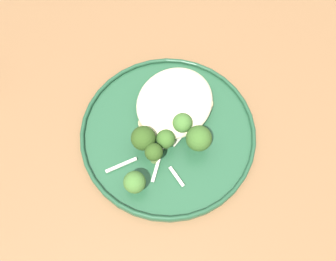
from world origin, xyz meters
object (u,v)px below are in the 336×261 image
dinner_plate (168,133)px  seared_scallop_rear_pale (145,124)px  broccoli_floret_left_leaning (166,139)px  broccoli_floret_small_sprig (182,124)px  seared_scallop_tiny_bay (192,119)px  seared_scallop_left_edge (166,110)px  seared_scallop_tilted_round (179,108)px  broccoli_floret_rear_charred (143,138)px  seared_scallop_center_golden (184,92)px  broccoli_floret_right_tilted (154,153)px  broccoli_floret_near_rim (135,182)px  seared_scallop_front_small (205,105)px  broccoli_floret_split_head (199,139)px

dinner_plate → seared_scallop_rear_pale: bearing=-74.8°
broccoli_floret_left_leaning → broccoli_floret_small_sprig: 0.04m
seared_scallop_tiny_bay → broccoli_floret_left_leaning: 0.06m
seared_scallop_rear_pale → seared_scallop_tiny_bay: size_ratio=0.89×
seared_scallop_left_edge → seared_scallop_rear_pale: size_ratio=1.13×
seared_scallop_tilted_round → broccoli_floret_rear_charred: size_ratio=0.57×
seared_scallop_tilted_round → seared_scallop_center_golden: size_ratio=1.28×
dinner_plate → broccoli_floret_small_sprig: broccoli_floret_small_sprig is taller
seared_scallop_tiny_bay → broccoli_floret_right_tilted: (0.09, -0.02, 0.02)m
dinner_plate → broccoli_floret_right_tilted: bearing=7.8°
broccoli_floret_right_tilted → broccoli_floret_near_rim: size_ratio=1.08×
seared_scallop_rear_pale → broccoli_floret_right_tilted: bearing=47.8°
seared_scallop_left_edge → seared_scallop_rear_pale: bearing=-21.0°
seared_scallop_left_edge → seared_scallop_rear_pale: (0.04, -0.02, -0.00)m
dinner_plate → broccoli_floret_rear_charred: size_ratio=5.28×
seared_scallop_rear_pale → seared_scallop_left_edge: bearing=159.0°
seared_scallop_front_small → seared_scallop_tiny_bay: seared_scallop_front_small is taller
broccoli_floret_left_leaning → seared_scallop_center_golden: bearing=-166.1°
broccoli_floret_near_rim → broccoli_floret_rear_charred: size_ratio=0.83×
broccoli_floret_split_head → broccoli_floret_small_sprig: bearing=-105.0°
seared_scallop_left_edge → seared_scallop_tiny_bay: 0.05m
dinner_plate → broccoli_floret_rear_charred: (0.04, -0.02, 0.04)m
broccoli_floret_near_rim → seared_scallop_center_golden: bearing=-172.9°
broccoli_floret_left_leaning → broccoli_floret_rear_charred: 0.04m
seared_scallop_tilted_round → broccoli_floret_small_sprig: size_ratio=0.62×
seared_scallop_left_edge → broccoli_floret_small_sprig: broccoli_floret_small_sprig is taller
seared_scallop_tilted_round → broccoli_floret_left_leaning: (0.06, 0.02, 0.02)m
seared_scallop_front_small → broccoli_floret_small_sprig: 0.06m
broccoli_floret_near_rim → broccoli_floret_split_head: (-0.11, 0.05, 0.01)m
broccoli_floret_rear_charred → seared_scallop_tilted_round: bearing=171.4°
seared_scallop_rear_pale → broccoli_floret_rear_charred: size_ratio=0.40×
seared_scallop_tilted_round → broccoli_floret_split_head: bearing=57.3°
seared_scallop_tilted_round → seared_scallop_front_small: (-0.03, 0.03, -0.00)m
seared_scallop_tilted_round → seared_scallop_tiny_bay: 0.03m
broccoli_floret_small_sprig → broccoli_floret_near_rim: bearing=-5.1°
broccoli_floret_near_rim → broccoli_floret_split_head: size_ratio=0.80×
seared_scallop_front_small → seared_scallop_tiny_bay: 0.03m
seared_scallop_tiny_bay → broccoli_floret_right_tilted: broccoli_floret_right_tilted is taller
seared_scallop_center_golden → seared_scallop_rear_pale: size_ratio=1.12×
seared_scallop_front_small → broccoli_floret_left_leaning: (0.09, -0.02, 0.02)m
seared_scallop_rear_pale → broccoli_floret_near_rim: 0.11m
seared_scallop_tilted_round → broccoli_floret_rear_charred: (0.08, -0.01, 0.02)m
broccoli_floret_right_tilted → broccoli_floret_small_sprig: (-0.07, 0.01, 0.00)m
seared_scallop_left_edge → broccoli_floret_left_leaning: bearing=32.4°
dinner_plate → broccoli_floret_right_tilted: size_ratio=5.88×
seared_scallop_center_golden → broccoli_floret_right_tilted: broccoli_floret_right_tilted is taller
dinner_plate → seared_scallop_center_golden: seared_scallop_center_golden is taller
seared_scallop_tilted_round → broccoli_floret_left_leaning: broccoli_floret_left_leaning is taller
seared_scallop_rear_pale → broccoli_floret_small_sprig: size_ratio=0.43×
seared_scallop_left_edge → broccoli_floret_rear_charred: 0.07m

